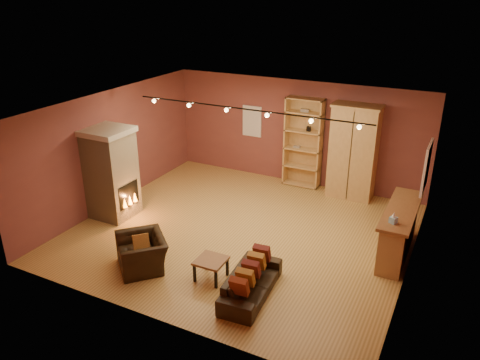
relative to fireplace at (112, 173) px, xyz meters
The scene contains 16 objects.
floor 3.28m from the fireplace, 11.16° to the left, with size 7.00×7.00×0.00m, color #A97E3B.
ceiling 3.55m from the fireplace, 11.16° to the left, with size 7.00×7.00×0.00m, color brown.
back_wall 4.92m from the fireplace, 51.69° to the left, with size 7.00×0.02×2.80m, color brown.
left_wall 0.83m from the fireplace, 127.41° to the left, with size 0.02×6.50×2.80m, color brown.
right_wall 6.58m from the fireplace, ahead, with size 0.02×6.50×2.80m, color brown.
fireplace is the anchor object (origin of this frame).
back_window 4.24m from the fireplace, 65.55° to the left, with size 0.56×0.04×0.86m, color white.
bookcase 4.99m from the fireplace, 48.33° to the left, with size 0.98×0.38×2.40m.
armoire 5.87m from the fireplace, 37.16° to the left, with size 1.18×0.67×2.41m.
bar_counter 6.38m from the fireplace, 10.97° to the left, with size 0.57×2.11×1.01m.
tissue_box 6.21m from the fireplace, ahead, with size 0.14×0.14×0.21m.
right_window 6.84m from the fireplace, 17.08° to the left, with size 0.05×0.90×1.00m, color white.
loveseat 4.48m from the fireplace, 17.85° to the right, with size 0.61×1.67×0.71m.
armchair 2.56m from the fireplace, 37.58° to the right, with size 1.16×1.14×0.86m.
coffee_table 3.63m from the fireplace, 20.49° to the right, with size 0.54×0.54×0.40m.
track_rail 3.54m from the fireplace, 14.74° to the left, with size 5.20×0.09×0.13m.
Camera 1 is at (4.07, -8.14, 5.07)m, focal length 35.00 mm.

